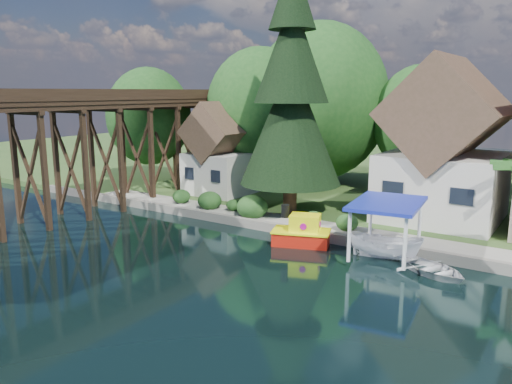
{
  "coord_description": "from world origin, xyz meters",
  "views": [
    {
      "loc": [
        15.15,
        -18.99,
        9.13
      ],
      "look_at": [
        -1.67,
        6.0,
        3.04
      ],
      "focal_mm": 35.0,
      "sensor_mm": 36.0,
      "label": 1
    }
  ],
  "objects_px": {
    "boat_white_a": "(434,267)",
    "tugboat": "(302,233)",
    "conifer": "(291,94)",
    "trestle_bridge": "(92,143)",
    "house_left": "(445,152)",
    "boat_canopy": "(386,235)",
    "shed": "(221,155)"
  },
  "relations": [
    {
      "from": "trestle_bridge",
      "to": "house_left",
      "type": "distance_m",
      "value": 25.42
    },
    {
      "from": "house_left",
      "to": "conifer",
      "type": "distance_m",
      "value": 11.12
    },
    {
      "from": "trestle_bridge",
      "to": "conifer",
      "type": "relative_size",
      "value": 2.51
    },
    {
      "from": "house_left",
      "to": "shed",
      "type": "distance_m",
      "value": 18.11
    },
    {
      "from": "house_left",
      "to": "tugboat",
      "type": "relative_size",
      "value": 2.85
    },
    {
      "from": "trestle_bridge",
      "to": "house_left",
      "type": "height_order",
      "value": "house_left"
    },
    {
      "from": "tugboat",
      "to": "boat_white_a",
      "type": "height_order",
      "value": "tugboat"
    },
    {
      "from": "tugboat",
      "to": "conifer",
      "type": "bearing_deg",
      "value": 127.08
    },
    {
      "from": "conifer",
      "to": "boat_white_a",
      "type": "distance_m",
      "value": 15.5
    },
    {
      "from": "tugboat",
      "to": "boat_canopy",
      "type": "distance_m",
      "value": 5.13
    },
    {
      "from": "house_left",
      "to": "conifer",
      "type": "relative_size",
      "value": 0.63
    },
    {
      "from": "shed",
      "to": "boat_white_a",
      "type": "relative_size",
      "value": 2.11
    },
    {
      "from": "house_left",
      "to": "trestle_bridge",
      "type": "bearing_deg",
      "value": -154.79
    },
    {
      "from": "shed",
      "to": "conifer",
      "type": "xyz_separation_m",
      "value": [
        8.57,
        -2.99,
        5.14
      ]
    },
    {
      "from": "house_left",
      "to": "shed",
      "type": "bearing_deg",
      "value": -175.23
    },
    {
      "from": "trestle_bridge",
      "to": "boat_white_a",
      "type": "relative_size",
      "value": 11.89
    },
    {
      "from": "conifer",
      "to": "boat_canopy",
      "type": "height_order",
      "value": "conifer"
    },
    {
      "from": "boat_white_a",
      "to": "tugboat",
      "type": "bearing_deg",
      "value": 112.04
    },
    {
      "from": "house_left",
      "to": "tugboat",
      "type": "height_order",
      "value": "house_left"
    },
    {
      "from": "tugboat",
      "to": "shed",
      "type": "bearing_deg",
      "value": 147.29
    },
    {
      "from": "house_left",
      "to": "boat_white_a",
      "type": "distance_m",
      "value": 11.33
    },
    {
      "from": "house_left",
      "to": "tugboat",
      "type": "bearing_deg",
      "value": -121.46
    },
    {
      "from": "conifer",
      "to": "boat_white_a",
      "type": "bearing_deg",
      "value": -25.48
    },
    {
      "from": "trestle_bridge",
      "to": "tugboat",
      "type": "distance_m",
      "value": 17.92
    },
    {
      "from": "tugboat",
      "to": "boat_white_a",
      "type": "relative_size",
      "value": 1.04
    },
    {
      "from": "tugboat",
      "to": "boat_canopy",
      "type": "xyz_separation_m",
      "value": [
        5.08,
        0.28,
        0.65
      ]
    },
    {
      "from": "conifer",
      "to": "boat_canopy",
      "type": "distance_m",
      "value": 12.47
    },
    {
      "from": "trestle_bridge",
      "to": "shed",
      "type": "distance_m",
      "value": 10.69
    },
    {
      "from": "tugboat",
      "to": "boat_canopy",
      "type": "relative_size",
      "value": 0.71
    },
    {
      "from": "conifer",
      "to": "boat_canopy",
      "type": "relative_size",
      "value": 3.23
    },
    {
      "from": "trestle_bridge",
      "to": "house_left",
      "type": "bearing_deg",
      "value": 25.21
    },
    {
      "from": "trestle_bridge",
      "to": "conifer",
      "type": "bearing_deg",
      "value": 25.03
    }
  ]
}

